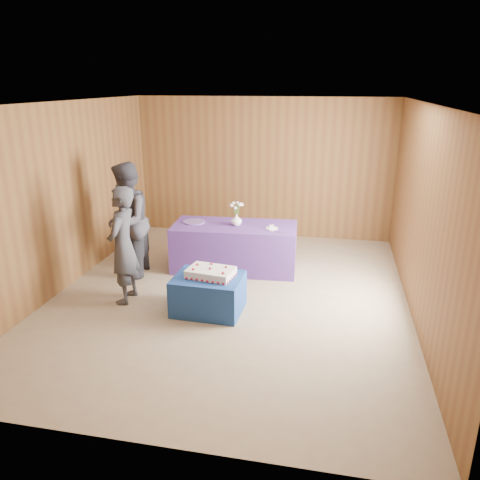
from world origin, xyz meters
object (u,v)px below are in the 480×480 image
(guest_left, at_px, (123,246))
(vase, at_px, (236,220))
(sheet_cake, at_px, (211,272))
(guest_right, at_px, (127,222))
(serving_table, at_px, (235,247))
(cake_table, at_px, (208,294))

(guest_left, bearing_deg, vase, 136.70)
(sheet_cake, xyz_separation_m, guest_right, (-1.56, 0.88, 0.36))
(serving_table, relative_size, guest_right, 1.10)
(sheet_cake, relative_size, guest_left, 0.41)
(cake_table, xyz_separation_m, sheet_cake, (0.03, 0.02, 0.30))
(serving_table, xyz_separation_m, guest_right, (-1.55, -0.67, 0.54))
(vase, bearing_deg, guest_left, -130.82)
(vase, height_order, guest_right, guest_right)
(cake_table, relative_size, guest_right, 0.49)
(cake_table, xyz_separation_m, guest_right, (-1.53, 0.91, 0.66))
(cake_table, height_order, guest_left, guest_left)
(serving_table, bearing_deg, vase, -19.47)
(sheet_cake, bearing_deg, vase, 97.67)
(vase, bearing_deg, serving_table, 164.28)
(sheet_cake, distance_m, vase, 1.57)
(serving_table, xyz_separation_m, vase, (0.03, -0.01, 0.47))
(serving_table, distance_m, vase, 0.47)
(cake_table, distance_m, vase, 1.68)
(cake_table, distance_m, serving_table, 1.58)
(vase, height_order, guest_left, guest_left)
(cake_table, relative_size, sheet_cake, 1.32)
(cake_table, relative_size, serving_table, 0.45)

